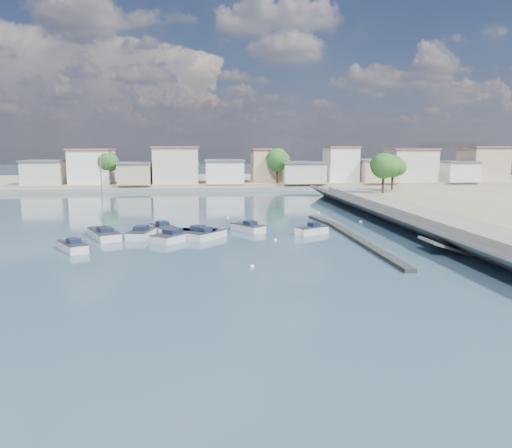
{
  "coord_description": "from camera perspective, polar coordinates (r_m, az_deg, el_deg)",
  "views": [
    {
      "loc": [
        -9.13,
        -39.38,
        9.87
      ],
      "look_at": [
        -3.34,
        14.24,
        1.4
      ],
      "focal_mm": 35.0,
      "sensor_mm": 36.0,
      "label": 1
    }
  ],
  "objects": [
    {
      "name": "far_shore_land",
      "position": [
        132.01,
        -2.2,
        4.94
      ],
      "size": [
        160.0,
        40.0,
        1.4
      ],
      "primitive_type": "cube",
      "color": "gray",
      "rests_on": "ground"
    },
    {
      "name": "seawall_walkway",
      "position": [
        59.9,
        21.39,
        -0.31
      ],
      "size": [
        5.0,
        90.0,
        1.8
      ],
      "primitive_type": "cube",
      "color": "slate",
      "rests_on": "ground"
    },
    {
      "name": "motorboat_h",
      "position": [
        53.62,
        -8.87,
        -1.38
      ],
      "size": [
        5.32,
        6.04,
        1.48
      ],
      "color": "silver",
      "rests_on": "ground"
    },
    {
      "name": "motorboat_d",
      "position": [
        56.69,
        6.2,
        -0.77
      ],
      "size": [
        4.21,
        3.41,
        1.48
      ],
      "color": "silver",
      "rests_on": "ground"
    },
    {
      "name": "sailboat",
      "position": [
        56.77,
        -17.08,
        -1.07
      ],
      "size": [
        4.67,
        7.06,
        9.0
      ],
      "color": "silver",
      "rests_on": "ground"
    },
    {
      "name": "motorboat_e",
      "position": [
        56.25,
        -12.69,
        -1.01
      ],
      "size": [
        3.25,
        5.89,
        1.48
      ],
      "color": "silver",
      "rests_on": "ground"
    },
    {
      "name": "breakwater",
      "position": [
        55.33,
        10.78,
        -1.33
      ],
      "size": [
        2.0,
        31.02,
        0.35
      ],
      "color": "black",
      "rests_on": "ground"
    },
    {
      "name": "motorboat_b",
      "position": [
        54.06,
        -5.39,
        -1.23
      ],
      "size": [
        4.3,
        4.57,
        1.48
      ],
      "color": "silver",
      "rests_on": "ground"
    },
    {
      "name": "motorboat_c",
      "position": [
        54.96,
        -7.4,
        -1.09
      ],
      "size": [
        5.69,
        3.2,
        1.48
      ],
      "color": "silver",
      "rests_on": "ground"
    },
    {
      "name": "shore_trees",
      "position": [
        108.96,
        3.09,
        7.0
      ],
      "size": [
        74.56,
        38.32,
        7.92
      ],
      "color": "#38281E",
      "rests_on": "ground"
    },
    {
      "name": "far_town",
      "position": [
        118.08,
        3.53,
        6.51
      ],
      "size": [
        113.01,
        12.8,
        8.35
      ],
      "color": "beige",
      "rests_on": "far_shore_land"
    },
    {
      "name": "mooring_buoys",
      "position": [
        57.77,
        5.43,
        -0.9
      ],
      "size": [
        17.47,
        32.89,
        0.41
      ],
      "color": "white",
      "rests_on": "ground"
    },
    {
      "name": "motorboat_g",
      "position": [
        57.85,
        -10.38,
        -0.67
      ],
      "size": [
        3.76,
        5.51,
        1.48
      ],
      "color": "silver",
      "rests_on": "ground"
    },
    {
      "name": "motorboat_f",
      "position": [
        58.35,
        -1.08,
        -0.44
      ],
      "size": [
        3.97,
        4.71,
        1.48
      ],
      "color": "silver",
      "rests_on": "ground"
    },
    {
      "name": "far_shore_quay",
      "position": [
        111.16,
        -1.44,
        4.04
      ],
      "size": [
        160.0,
        2.5,
        0.8
      ],
      "primitive_type": "cube",
      "color": "slate",
      "rests_on": "ground"
    },
    {
      "name": "ground",
      "position": [
        80.51,
        0.39,
        1.88
      ],
      "size": [
        400.0,
        400.0,
        0.0
      ],
      "primitive_type": "plane",
      "color": "#2E4C5C",
      "rests_on": "ground"
    },
    {
      "name": "motorboat_a",
      "position": [
        50.67,
        -20.29,
        -2.43
      ],
      "size": [
        3.66,
        4.64,
        1.48
      ],
      "color": "silver",
      "rests_on": "ground"
    }
  ]
}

